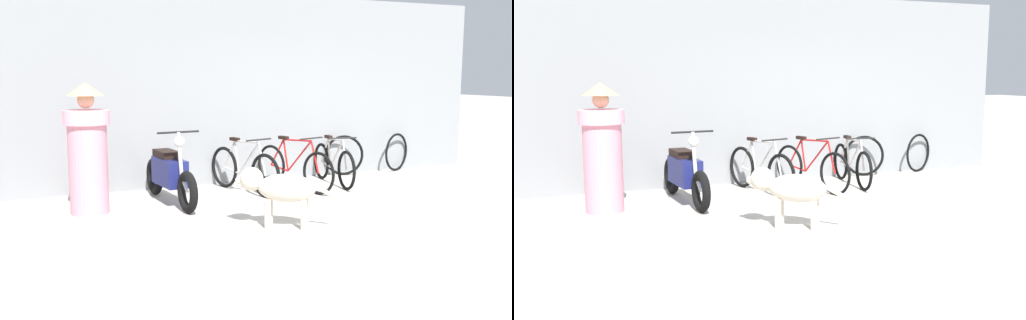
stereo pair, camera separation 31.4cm
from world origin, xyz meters
The scene contains 10 objects.
ground_plane centered at (0.00, 0.00, 0.00)m, with size 60.00×60.00×0.00m, color #ADA89E.
shop_wall_back centered at (0.00, 3.01, 1.53)m, with size 8.46×0.20×3.06m.
bicycle_0 centered at (-0.73, 2.09, 0.35)m, with size 0.55×1.62×0.85m.
bicycle_1 centered at (0.06, 1.99, 0.35)m, with size 0.56×1.67×0.84m.
bicycle_2 centered at (0.85, 2.10, 0.33)m, with size 0.46×1.62×0.81m.
motorcycle centered at (-1.97, 1.83, 0.40)m, with size 0.58×1.90×1.04m.
stray_dog centered at (-1.17, 0.05, 0.47)m, with size 1.05×0.82×0.70m.
person_in_robes centered at (-3.08, 1.70, 0.84)m, with size 0.68×0.68×1.68m.
spare_tire_left centered at (1.47, 2.75, 0.36)m, with size 0.69×0.27×0.71m.
spare_tire_right centered at (2.61, 2.75, 0.35)m, with size 0.67×0.27×0.70m.
Camera 1 is at (-4.27, -6.11, 1.83)m, focal length 42.00 mm.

